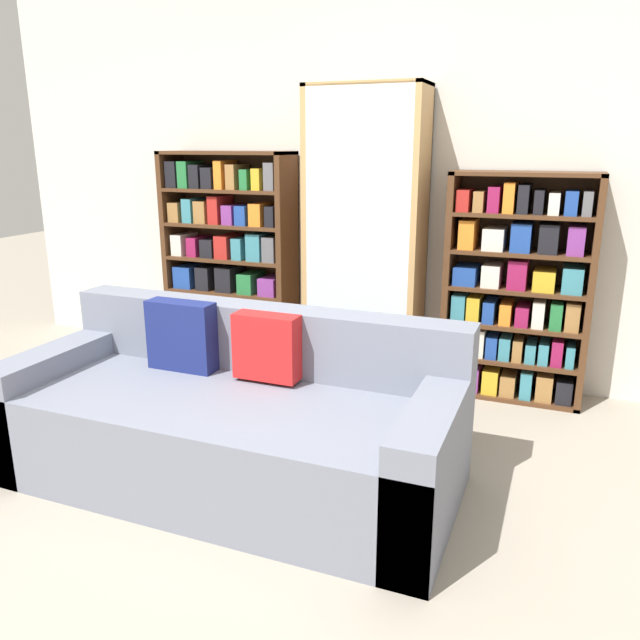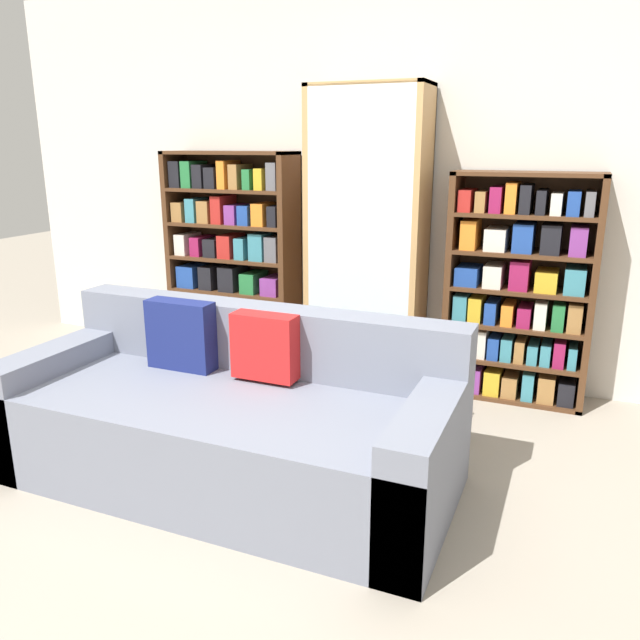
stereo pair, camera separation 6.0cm
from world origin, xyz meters
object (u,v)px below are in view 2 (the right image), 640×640
(bookshelf_right, at_px, (519,293))
(wine_bottle, at_px, (445,402))
(bookshelf_left, at_px, (233,260))
(couch, at_px, (230,421))
(display_cabinet, at_px, (367,239))

(bookshelf_right, xyz_separation_m, wine_bottle, (-0.31, -0.62, -0.54))
(bookshelf_left, xyz_separation_m, bookshelf_right, (2.06, -0.00, -0.06))
(wine_bottle, bearing_deg, couch, -131.13)
(couch, xyz_separation_m, bookshelf_left, (-0.91, 1.60, 0.46))
(bookshelf_right, bearing_deg, wine_bottle, -116.11)
(bookshelf_left, distance_m, wine_bottle, 1.96)
(bookshelf_right, relative_size, wine_bottle, 3.91)
(display_cabinet, xyz_separation_m, wine_bottle, (0.70, -0.61, -0.82))
(couch, bearing_deg, display_cabinet, 84.50)
(bookshelf_left, height_order, wine_bottle, bookshelf_left)
(couch, xyz_separation_m, display_cabinet, (0.15, 1.58, 0.68))
(display_cabinet, xyz_separation_m, bookshelf_right, (1.00, 0.02, -0.28))
(couch, xyz_separation_m, bookshelf_right, (1.15, 1.60, 0.40))
(display_cabinet, relative_size, wine_bottle, 5.36)
(bookshelf_left, bearing_deg, couch, -60.42)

